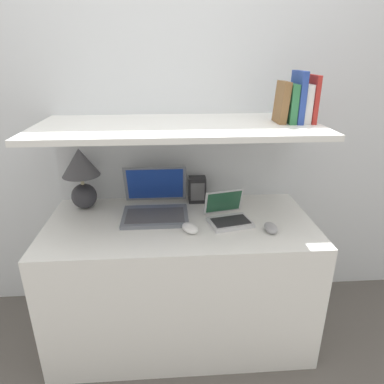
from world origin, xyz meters
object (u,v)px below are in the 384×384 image
router_box (197,190)px  book_green (290,103)px  book_white (305,103)px  laptop_large (155,205)px  book_blue (298,97)px  laptop_small (228,216)px  book_red (311,99)px  table_lamp (81,173)px  book_brown (282,102)px  second_mouse (271,228)px  computer_mouse (190,228)px

router_box → book_green: book_green is taller
book_white → book_green: size_ratio=0.99×
laptop_large → book_blue: bearing=-2.4°
laptop_small → book_red: book_red is taller
book_white → table_lamp: bearing=173.2°
book_red → book_blue: bearing=180.0°
laptop_large → book_brown: bearing=-2.7°
book_white → book_brown: (-0.12, 0.00, 0.01)m
book_red → book_blue: book_blue is taller
laptop_large → second_mouse: (0.58, -0.25, -0.03)m
book_green → book_brown: size_ratio=0.93×
router_box → book_brown: (0.40, -0.18, 0.53)m
laptop_small → book_white: (0.38, 0.09, 0.56)m
table_lamp → computer_mouse: (0.59, -0.33, -0.19)m
second_mouse → book_blue: 0.66m
computer_mouse → laptop_large: bearing=128.6°
computer_mouse → book_white: size_ratio=0.68×
book_red → book_green: (-0.11, 0.00, -0.02)m
table_lamp → book_red: (1.21, -0.14, 0.41)m
router_box → book_white: bearing=-19.3°
laptop_large → router_box: bearing=31.9°
router_box → book_brown: 0.69m
laptop_small → book_white: 0.69m
second_mouse → table_lamp: bearing=160.1°
book_red → book_white: (-0.03, 0.00, -0.02)m
laptop_large → book_green: bearing=-2.5°
laptop_large → book_red: 0.98m
second_mouse → book_green: book_green is taller
second_mouse → book_brown: book_brown is taller
table_lamp → book_brown: 1.14m
second_mouse → book_blue: size_ratio=0.43×
book_white → book_blue: (-0.04, 0.00, 0.03)m
router_box → book_blue: bearing=-20.8°
book_brown → computer_mouse: bearing=-157.7°
laptop_small → book_brown: bearing=19.8°
book_white → book_brown: book_brown is taller
laptop_small → book_blue: book_blue is taller
second_mouse → book_white: 0.65m
computer_mouse → book_brown: bearing=22.3°
book_brown → laptop_large: bearing=177.3°
computer_mouse → second_mouse: size_ratio=1.20×
table_lamp → laptop_large: 0.45m
second_mouse → book_brown: 0.63m
second_mouse → book_green: (0.11, 0.22, 0.58)m
router_box → book_blue: size_ratio=0.62×
book_red → book_green: size_ratio=1.22×
computer_mouse → book_white: (0.59, 0.19, 0.58)m
router_box → book_brown: bearing=-24.4°
book_brown → book_red: bearing=0.0°
computer_mouse → table_lamp: bearing=150.3°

